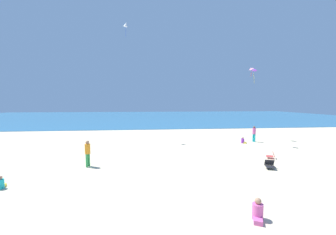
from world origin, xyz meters
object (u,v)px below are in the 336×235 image
beach_chair_far_right (270,165)px  person_5 (88,152)px  beach_chair_mid_beach (271,155)px  person_6 (258,212)px  kite_purple (254,70)px  person_3 (1,184)px  person_2 (243,141)px  kite_white (126,25)px  kite_pink (251,69)px  person_4 (254,133)px

beach_chair_far_right → person_5: 11.89m
beach_chair_mid_beach → person_5: 13.34m
person_6 → kite_purple: 19.46m
person_3 → person_5: person_5 is taller
beach_chair_far_right → beach_chair_mid_beach: bearing=162.8°
beach_chair_mid_beach → person_2: person_2 is taller
person_2 → person_3: 19.59m
person_5 → person_6: person_5 is taller
kite_white → kite_purple: kite_white is taller
beach_chair_mid_beach → kite_pink: bearing=-69.8°
person_2 → person_5: bearing=-115.1°
kite_purple → kite_pink: 3.84m
kite_white → kite_pink: size_ratio=1.75×
beach_chair_far_right → person_2: (2.11, 7.96, -0.01)m
kite_white → kite_pink: 13.99m
person_2 → person_6: 14.58m
beach_chair_far_right → person_5: bearing=-80.2°
beach_chair_far_right → kite_pink: bearing=179.5°
person_3 → person_5: (3.30, 3.08, 0.77)m
person_6 → person_4: bearing=177.7°
beach_chair_far_right → kite_pink: size_ratio=0.84×
person_6 → person_2: bearing=-178.2°
person_2 → person_5: 15.27m
person_3 → person_4: 21.23m
beach_chair_far_right → person_4: bearing=174.6°
beach_chair_far_right → person_3: bearing=-66.9°
beach_chair_far_right → kite_pink: kite_pink is taller
kite_white → person_5: bearing=-100.1°
person_4 → kite_white: 18.20m
beach_chair_mid_beach → person_4: size_ratio=0.44×
person_5 → person_6: 10.53m
person_3 → kite_pink: size_ratio=0.72×
person_3 → person_6: 11.83m
person_6 → kite_white: (-6.21, 16.38, 12.41)m
kite_purple → kite_pink: bearing=-123.3°
person_3 → person_5: size_ratio=0.37×
person_3 → kite_white: 18.36m
person_3 → person_6: bearing=-122.4°
kite_pink → kite_purple: bearing=56.7°
person_6 → beach_chair_far_right: bearing=170.0°
person_5 → kite_white: 15.12m
beach_chair_far_right → kite_purple: (4.47, 10.47, 7.72)m
person_6 → kite_white: size_ratio=0.50×
person_3 → kite_pink: (17.44, 8.76, 7.33)m
person_4 → kite_pink: kite_pink is taller
person_6 → person_3: bearing=-83.0°
person_5 → kite_white: (1.68, 9.44, 11.69)m
person_3 → beach_chair_far_right: bearing=-97.7°
beach_chair_far_right → person_6: size_ratio=0.95×
beach_chair_mid_beach → person_4: bearing=-78.7°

